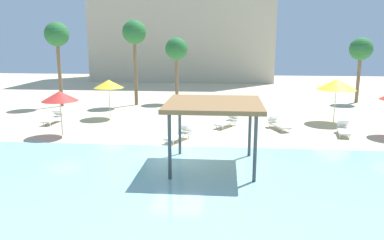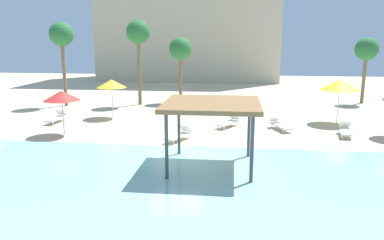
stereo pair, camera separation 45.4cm
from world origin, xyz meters
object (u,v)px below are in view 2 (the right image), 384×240
lounge_chair_1 (229,122)px  lounge_chair_2 (280,124)px  palm_tree_2 (138,34)px  palm_tree_3 (62,36)px  beach_umbrella_red_4 (62,96)px  lounge_chair_3 (346,130)px  beach_umbrella_yellow_2 (340,85)px  lounge_chair_0 (180,134)px  beach_umbrella_yellow_3 (111,84)px  palm_tree_0 (180,50)px  palm_tree_1 (367,50)px  lounge_chair_4 (57,117)px  shade_pavilion (212,106)px

lounge_chair_1 → lounge_chair_2: size_ratio=0.97×
palm_tree_2 → palm_tree_3: (-5.89, -1.20, -0.17)m
beach_umbrella_red_4 → lounge_chair_3: (15.95, 1.59, -1.92)m
beach_umbrella_yellow_2 → palm_tree_3: 21.02m
lounge_chair_3 → lounge_chair_0: bearing=-66.0°
lounge_chair_0 → lounge_chair_3: same height
beach_umbrella_yellow_3 → palm_tree_3: 7.41m
beach_umbrella_yellow_3 → palm_tree_3: bearing=142.1°
palm_tree_3 → lounge_chair_3: bearing=-20.6°
beach_umbrella_yellow_2 → lounge_chair_1: beach_umbrella_yellow_2 is taller
palm_tree_3 → lounge_chair_2: bearing=-21.4°
palm_tree_0 → palm_tree_1: (15.42, 1.19, -0.01)m
lounge_chair_4 → palm_tree_1: palm_tree_1 is taller
lounge_chair_2 → lounge_chair_0: bearing=-83.0°
palm_tree_3 → lounge_chair_1: bearing=-24.5°
palm_tree_0 → palm_tree_2: palm_tree_2 is taller
shade_pavilion → lounge_chair_0: 5.13m
beach_umbrella_yellow_2 → lounge_chair_4: size_ratio=1.47×
lounge_chair_0 → palm_tree_2: bearing=-128.4°
lounge_chair_2 → palm_tree_1: size_ratio=0.36×
beach_umbrella_yellow_3 → palm_tree_0: size_ratio=0.48×
lounge_chair_2 → palm_tree_0: size_ratio=0.36×
shade_pavilion → palm_tree_2: palm_tree_2 is taller
beach_umbrella_yellow_2 → lounge_chair_3: 3.97m
lounge_chair_0 → lounge_chair_2: 6.48m
lounge_chair_2 → palm_tree_3: palm_tree_3 is taller
beach_umbrella_yellow_3 → beach_umbrella_red_4: 5.15m
lounge_chair_0 → palm_tree_2: (-4.91, 10.80, 5.39)m
beach_umbrella_yellow_3 → palm_tree_1: size_ratio=0.48×
lounge_chair_2 → palm_tree_1: palm_tree_1 is taller
lounge_chair_1 → lounge_chair_4: bearing=-58.1°
beach_umbrella_yellow_2 → lounge_chair_3: bearing=-96.3°
lounge_chair_2 → palm_tree_3: (-16.46, 6.46, 5.22)m
shade_pavilion → lounge_chair_3: size_ratio=2.00×
lounge_chair_0 → palm_tree_2: palm_tree_2 is taller
lounge_chair_0 → lounge_chair_4: same height
lounge_chair_0 → palm_tree_3: bearing=-104.5°
beach_umbrella_red_4 → lounge_chair_1: size_ratio=1.32×
palm_tree_0 → palm_tree_3: 9.56m
beach_umbrella_red_4 → lounge_chair_0: beach_umbrella_red_4 is taller
palm_tree_1 → beach_umbrella_red_4: bearing=-147.3°
palm_tree_0 → lounge_chair_0: bearing=-82.1°
beach_umbrella_red_4 → palm_tree_2: 11.03m
beach_umbrella_yellow_3 → palm_tree_0: (3.79, 6.92, 2.08)m
lounge_chair_2 → palm_tree_2: size_ratio=0.29×
palm_tree_1 → palm_tree_3: 24.84m
beach_umbrella_red_4 → lounge_chair_3: beach_umbrella_red_4 is taller
palm_tree_1 → palm_tree_2: (-18.60, -2.81, 1.29)m
shade_pavilion → lounge_chair_4: 13.33m
beach_umbrella_yellow_2 → palm_tree_0: (-11.29, 7.03, 1.94)m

